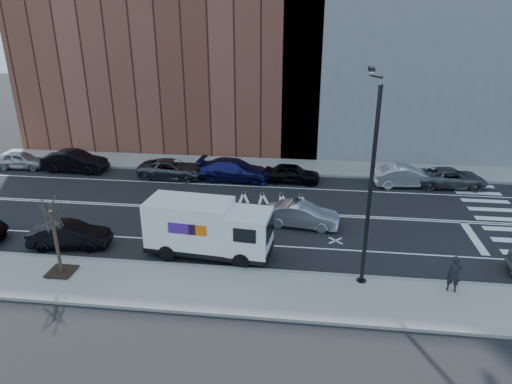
% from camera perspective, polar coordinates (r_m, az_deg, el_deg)
% --- Properties ---
extents(ground, '(120.00, 120.00, 0.00)m').
position_cam_1_polar(ground, '(28.59, -2.45, -2.34)').
color(ground, black).
rests_on(ground, ground).
extents(sidewalk_near, '(44.00, 3.60, 0.15)m').
position_cam_1_polar(sidewalk_near, '(20.99, -6.40, -11.94)').
color(sidewalk_near, gray).
rests_on(sidewalk_near, ground).
extents(sidewalk_far, '(44.00, 3.60, 0.15)m').
position_cam_1_polar(sidewalk_far, '(36.69, -0.24, 3.36)').
color(sidewalk_far, gray).
rests_on(sidewalk_far, ground).
extents(curb_near, '(44.00, 0.25, 0.17)m').
position_cam_1_polar(curb_near, '(22.46, -5.36, -9.40)').
color(curb_near, gray).
rests_on(curb_near, ground).
extents(curb_far, '(44.00, 0.25, 0.17)m').
position_cam_1_polar(curb_far, '(35.00, -0.61, 2.45)').
color(curb_far, gray).
rests_on(curb_far, ground).
extents(crosswalk, '(3.00, 14.00, 0.01)m').
position_cam_1_polar(crosswalk, '(30.55, 28.74, -3.53)').
color(crosswalk, white).
rests_on(crosswalk, ground).
extents(road_markings, '(40.00, 8.60, 0.01)m').
position_cam_1_polar(road_markings, '(28.59, -2.45, -2.33)').
color(road_markings, white).
rests_on(road_markings, ground).
extents(bldg_brick, '(26.00, 10.00, 22.00)m').
position_cam_1_polar(bldg_brick, '(43.14, -10.37, 20.58)').
color(bldg_brick, brown).
rests_on(bldg_brick, ground).
extents(streetlight, '(0.44, 4.02, 9.34)m').
position_cam_1_polar(streetlight, '(20.11, 14.08, 1.95)').
color(streetlight, black).
rests_on(streetlight, ground).
extents(street_tree, '(1.20, 1.20, 3.75)m').
position_cam_1_polar(street_tree, '(23.12, -23.58, -6.46)').
color(street_tree, black).
rests_on(street_tree, ground).
extents(fedex_van, '(6.53, 2.76, 2.90)m').
position_cam_1_polar(fedex_van, '(23.08, -6.09, -4.46)').
color(fedex_van, black).
rests_on(fedex_van, ground).
extents(far_parked_a, '(4.05, 1.77, 1.36)m').
position_cam_1_polar(far_parked_a, '(40.48, -27.26, 3.57)').
color(far_parked_a, '#A3A3A7').
rests_on(far_parked_a, ground).
extents(far_parked_b, '(4.98, 1.93, 1.62)m').
position_cam_1_polar(far_parked_b, '(37.96, -21.69, 3.58)').
color(far_parked_b, black).
rests_on(far_parked_b, ground).
extents(far_parked_c, '(4.98, 2.39, 1.37)m').
position_cam_1_polar(far_parked_c, '(34.54, -10.50, 2.86)').
color(far_parked_c, '#45484C').
rests_on(far_parked_c, ground).
extents(far_parked_d, '(5.52, 2.56, 1.56)m').
position_cam_1_polar(far_parked_d, '(33.49, -2.68, 2.79)').
color(far_parked_d, navy).
rests_on(far_parked_d, ground).
extents(far_parked_e, '(4.07, 1.81, 1.36)m').
position_cam_1_polar(far_parked_e, '(33.14, 4.55, 2.35)').
color(far_parked_e, black).
rests_on(far_parked_e, ground).
extents(far_parked_f, '(4.73, 2.15, 1.51)m').
position_cam_1_polar(far_parked_f, '(33.94, 18.18, 1.89)').
color(far_parked_f, silver).
rests_on(far_parked_f, ground).
extents(far_parked_g, '(4.88, 2.38, 1.34)m').
position_cam_1_polar(far_parked_g, '(35.01, 23.22, 1.64)').
color(far_parked_g, '#505458').
rests_on(far_parked_g, ground).
extents(driving_sedan, '(4.40, 1.98, 1.40)m').
position_cam_1_polar(driving_sedan, '(26.43, 5.75, -2.87)').
color(driving_sedan, '#B0B1B5').
rests_on(driving_sedan, ground).
extents(near_parked_rear_a, '(4.27, 1.91, 1.36)m').
position_cam_1_polar(near_parked_rear_a, '(25.98, -22.24, -5.01)').
color(near_parked_rear_a, black).
rests_on(near_parked_rear_a, ground).
extents(pedestrian, '(0.67, 0.50, 1.66)m').
position_cam_1_polar(pedestrian, '(21.96, 23.54, -9.39)').
color(pedestrian, black).
rests_on(pedestrian, sidewalk_near).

